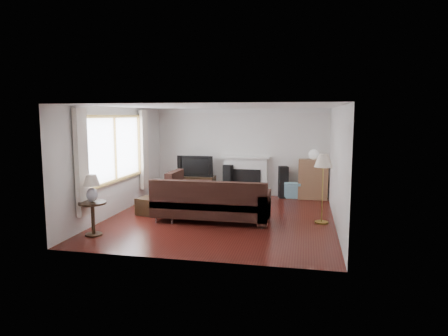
% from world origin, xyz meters
% --- Properties ---
extents(room, '(5.10, 5.60, 2.54)m').
position_xyz_m(room, '(0.00, 0.00, 1.25)').
color(room, '#4B1610').
rests_on(room, ground).
extents(window, '(0.12, 2.74, 1.54)m').
position_xyz_m(window, '(-2.45, -0.20, 1.55)').
color(window, olive).
rests_on(window, room).
extents(curtain_near, '(0.10, 0.35, 2.10)m').
position_xyz_m(curtain_near, '(-2.40, -1.72, 1.40)').
color(curtain_near, white).
rests_on(curtain_near, room).
extents(curtain_far, '(0.10, 0.35, 2.10)m').
position_xyz_m(curtain_far, '(-2.40, 1.32, 1.40)').
color(curtain_far, white).
rests_on(curtain_far, room).
extents(fireplace, '(1.40, 0.26, 1.15)m').
position_xyz_m(fireplace, '(0.15, 2.64, 0.57)').
color(fireplace, white).
rests_on(fireplace, room).
extents(tv_stand, '(1.10, 0.49, 0.55)m').
position_xyz_m(tv_stand, '(-1.28, 2.47, 0.27)').
color(tv_stand, black).
rests_on(tv_stand, ground).
extents(television, '(1.05, 0.14, 0.61)m').
position_xyz_m(television, '(-1.28, 2.47, 0.85)').
color(television, black).
rests_on(television, tv_stand).
extents(speaker_left, '(0.32, 0.35, 0.90)m').
position_xyz_m(speaker_left, '(-0.32, 2.54, 0.45)').
color(speaker_left, black).
rests_on(speaker_left, ground).
extents(speaker_right, '(0.31, 0.35, 0.89)m').
position_xyz_m(speaker_right, '(1.25, 2.55, 0.44)').
color(speaker_right, black).
rests_on(speaker_right, ground).
extents(bookshelf, '(0.80, 0.38, 1.10)m').
position_xyz_m(bookshelf, '(2.06, 2.53, 0.55)').
color(bookshelf, brown).
rests_on(bookshelf, ground).
extents(globe_lamp, '(0.27, 0.27, 0.27)m').
position_xyz_m(globe_lamp, '(2.06, 2.53, 1.24)').
color(globe_lamp, white).
rests_on(globe_lamp, bookshelf).
extents(sectional_sofa, '(2.73, 2.00, 0.88)m').
position_xyz_m(sectional_sofa, '(-0.15, -0.33, 0.44)').
color(sectional_sofa, black).
rests_on(sectional_sofa, ground).
extents(coffee_table, '(1.14, 0.72, 0.42)m').
position_xyz_m(coffee_table, '(-0.34, 1.16, 0.21)').
color(coffee_table, '#A27F4D').
rests_on(coffee_table, ground).
extents(footstool, '(0.57, 0.57, 0.40)m').
position_xyz_m(footstool, '(-1.73, -0.04, 0.20)').
color(footstool, black).
rests_on(footstool, ground).
extents(floor_lamp, '(0.43, 0.43, 1.49)m').
position_xyz_m(floor_lamp, '(2.22, -0.01, 0.75)').
color(floor_lamp, '#A28C38').
rests_on(floor_lamp, ground).
extents(side_table, '(0.53, 0.53, 0.66)m').
position_xyz_m(side_table, '(-2.15, -1.82, 0.33)').
color(side_table, black).
rests_on(side_table, ground).
extents(table_lamp, '(0.32, 0.32, 0.52)m').
position_xyz_m(table_lamp, '(-2.15, -1.82, 0.92)').
color(table_lamp, silver).
rests_on(table_lamp, side_table).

